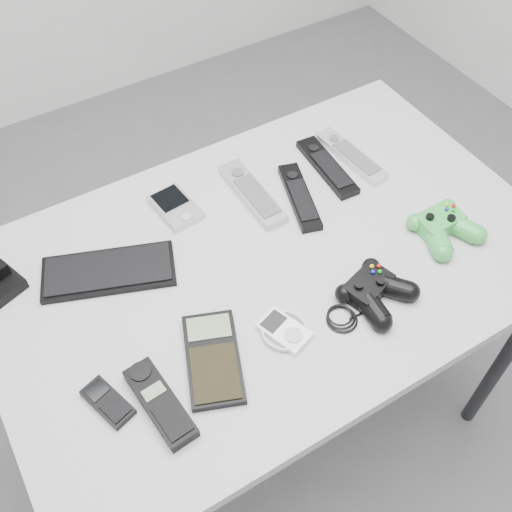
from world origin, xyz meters
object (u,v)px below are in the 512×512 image
remote_black_a (300,196)px  mp3_player (284,331)px  remote_silver_a (252,193)px  remote_black_b (327,166)px  mobile_phone (108,402)px  cordless_handset (160,403)px  pda_keyboard (109,271)px  pda (176,207)px  controller_black (374,290)px  desk (271,276)px  calculator (213,358)px  remote_silver_b (351,155)px  controller_green (444,225)px

remote_black_a → mp3_player: remote_black_a is taller
remote_silver_a → remote_black_a: (0.09, -0.06, -0.00)m
remote_black_b → mobile_phone: size_ratio=2.09×
remote_black_b → cordless_handset: bearing=-146.1°
pda_keyboard → pda: pda is taller
pda_keyboard → controller_black: 0.52m
desk → cordless_handset: cordless_handset is taller
calculator → mp3_player: 0.14m
pda → remote_silver_a: remote_silver_a is taller
remote_silver_a → remote_black_b: size_ratio=1.04×
remote_black_a → remote_silver_b: same height
pda → remote_silver_a: bearing=-23.1°
calculator → pda_keyboard: bearing=128.3°
remote_black_b → mp3_player: 0.46m
remote_silver_b → mobile_phone: 0.78m
desk → remote_black_a: 0.19m
pda_keyboard → controller_green: 0.70m
desk → controller_black: controller_black is taller
desk → remote_black_a: (0.14, 0.11, 0.08)m
remote_silver_b → controller_green: size_ratio=1.45×
pda → controller_black: size_ratio=0.53×
calculator → mp3_player: size_ratio=2.02×
remote_silver_a → remote_black_a: 0.11m
pda_keyboard → remote_silver_a: size_ratio=1.22×
mobile_phone → calculator: bearing=-23.0°
remote_silver_a → mobile_phone: size_ratio=2.18×
pda → pda_keyboard: bearing=-161.1°
pda_keyboard → mp3_player: same height
pda_keyboard → pda: (0.19, 0.09, 0.00)m
calculator → remote_black_b: bearing=54.7°
desk → pda: (-0.11, 0.22, 0.08)m
remote_black_b → mobile_phone: (-0.66, -0.29, -0.00)m
remote_black_b → remote_silver_b: bearing=6.2°
remote_silver_a → remote_black_a: remote_silver_a is taller
remote_silver_a → controller_green: size_ratio=1.50×
pda → controller_green: bearing=-43.4°
cordless_handset → calculator: cordless_handset is taller
pda → remote_silver_a: (0.16, -0.05, 0.00)m
remote_black_b → controller_black: 0.36m
remote_black_b → desk: bearing=-143.9°
cordless_handset → calculator: bearing=9.5°
remote_silver_a → controller_green: 0.42m
remote_silver_b → cordless_handset: 0.73m
mobile_phone → calculator: 0.19m
cordless_handset → controller_green: 0.68m
calculator → controller_black: (0.33, -0.04, 0.01)m
pda → controller_black: 0.46m
calculator → controller_black: controller_black is taller
pda → remote_black_b: 0.36m
remote_black_b → controller_green: controller_green is taller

